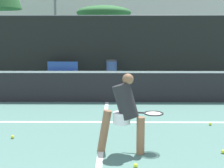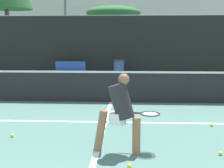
# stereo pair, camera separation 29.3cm
# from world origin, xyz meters

# --- Properties ---
(court_service_line) EXTENTS (8.25, 0.10, 0.01)m
(court_service_line) POSITION_xyz_m (0.00, 5.64, 0.00)
(court_service_line) COLOR white
(court_service_line) RESTS_ON ground
(court_center_mark) EXTENTS (0.10, 5.73, 0.01)m
(court_center_mark) POSITION_xyz_m (0.00, 5.09, 0.00)
(court_center_mark) COLOR white
(court_center_mark) RESTS_ON ground
(net) EXTENTS (11.09, 0.09, 1.07)m
(net) POSITION_xyz_m (0.00, 7.95, 0.51)
(net) COLOR slate
(net) RESTS_ON ground
(fence_back) EXTENTS (24.00, 0.06, 3.01)m
(fence_back) POSITION_xyz_m (0.00, 13.60, 1.50)
(fence_back) COLOR black
(fence_back) RESTS_ON ground
(player_practicing) EXTENTS (1.18, 0.50, 1.36)m
(player_practicing) POSITION_xyz_m (0.41, 3.72, 0.73)
(player_practicing) COLOR #8C6042
(player_practicing) RESTS_ON ground
(tennis_ball_scattered_0) EXTENTS (0.07, 0.07, 0.07)m
(tennis_ball_scattered_0) POSITION_xyz_m (0.55, 3.09, 0.03)
(tennis_ball_scattered_0) COLOR #D1E033
(tennis_ball_scattered_0) RESTS_ON ground
(tennis_ball_scattered_4) EXTENTS (0.07, 0.07, 0.07)m
(tennis_ball_scattered_4) POSITION_xyz_m (-1.74, 4.44, 0.03)
(tennis_ball_scattered_4) COLOR #D1E033
(tennis_ball_scattered_4) RESTS_ON ground
(tennis_ball_scattered_6) EXTENTS (0.07, 0.07, 0.07)m
(tennis_ball_scattered_6) POSITION_xyz_m (0.02, 5.04, 0.03)
(tennis_ball_scattered_6) COLOR #D1E033
(tennis_ball_scattered_6) RESTS_ON ground
(tennis_ball_scattered_8) EXTENTS (0.07, 0.07, 0.07)m
(tennis_ball_scattered_8) POSITION_xyz_m (2.37, 5.41, 0.03)
(tennis_ball_scattered_8) COLOR #D1E033
(tennis_ball_scattered_8) RESTS_ON ground
(tennis_ball_scattered_9) EXTENTS (0.07, 0.07, 0.07)m
(tennis_ball_scattered_9) POSITION_xyz_m (2.06, 3.69, 0.03)
(tennis_ball_scattered_9) COLOR #D1E033
(tennis_ball_scattered_9) RESTS_ON ground
(courtside_bench) EXTENTS (1.44, 0.48, 0.86)m
(courtside_bench) POSITION_xyz_m (-2.19, 12.89, 0.46)
(courtside_bench) COLOR #2D519E
(courtside_bench) RESTS_ON ground
(trash_bin) EXTENTS (0.50, 0.50, 0.95)m
(trash_bin) POSITION_xyz_m (0.09, 12.77, 0.48)
(trash_bin) COLOR #384C7F
(trash_bin) RESTS_ON ground
(parked_car) EXTENTS (1.89, 4.17, 1.39)m
(parked_car) POSITION_xyz_m (0.24, 15.92, 0.59)
(parked_car) COLOR #B7B7BC
(parked_car) RESTS_ON ground
(tree_mid) EXTENTS (3.54, 3.54, 4.02)m
(tree_mid) POSITION_xyz_m (-0.49, 19.30, 3.53)
(tree_mid) COLOR brown
(tree_mid) RESTS_ON ground
(building_far) EXTENTS (36.00, 2.40, 5.14)m
(building_far) POSITION_xyz_m (0.00, 25.93, 2.57)
(building_far) COLOR beige
(building_far) RESTS_ON ground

